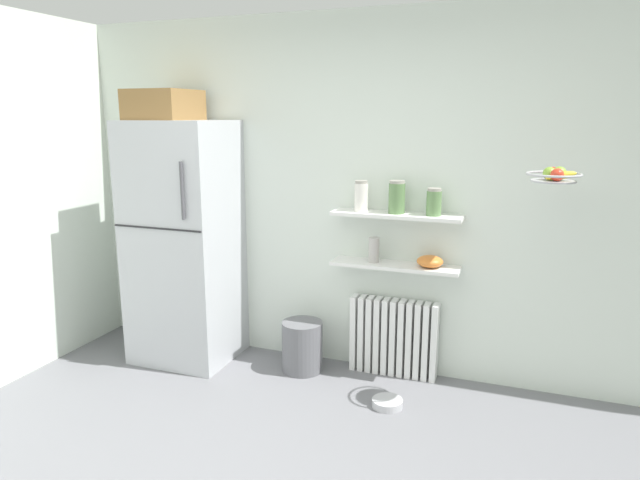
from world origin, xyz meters
TOP-DOWN VIEW (x-y plane):
  - ground_plane at (0.00, 0.50)m, footprint 7.04×7.04m
  - back_wall at (0.00, 2.05)m, footprint 7.04×0.10m
  - refrigerator at (-1.26, 1.68)m, footprint 0.74×0.67m
  - radiator at (0.34, 1.92)m, footprint 0.64×0.12m
  - wall_shelf_lower at (0.34, 1.89)m, footprint 0.91×0.22m
  - wall_shelf_upper at (0.34, 1.89)m, footprint 0.91×0.22m
  - storage_jar_0 at (0.09, 1.89)m, footprint 0.10×0.10m
  - storage_jar_1 at (0.34, 1.89)m, footprint 0.11×0.11m
  - storage_jar_2 at (0.60, 1.89)m, footprint 0.10×0.10m
  - vase at (0.19, 1.89)m, footprint 0.08×0.08m
  - shelf_bowl at (0.59, 1.89)m, footprint 0.18×0.18m
  - trash_bin at (-0.31, 1.74)m, footprint 0.30×0.30m
  - pet_food_bowl at (0.43, 1.43)m, footprint 0.20×0.20m
  - hanging_fruit_basket at (1.33, 1.59)m, footprint 0.31×0.31m

SIDE VIEW (x-z plane):
  - ground_plane at x=0.00m, z-range 0.00..0.00m
  - pet_food_bowl at x=0.43m, z-range 0.00..0.05m
  - trash_bin at x=-0.31m, z-range 0.00..0.38m
  - radiator at x=0.34m, z-range 0.00..0.57m
  - wall_shelf_lower at x=0.34m, z-range 0.83..0.85m
  - shelf_bowl at x=0.59m, z-range 0.85..0.93m
  - vase at x=0.19m, z-range 0.85..1.03m
  - refrigerator at x=-1.26m, z-range -0.06..2.00m
  - wall_shelf_upper at x=0.34m, z-range 1.19..1.22m
  - back_wall at x=0.00m, z-range 0.00..2.60m
  - storage_jar_2 at x=0.60m, z-range 1.21..1.40m
  - storage_jar_0 at x=0.09m, z-range 1.21..1.43m
  - storage_jar_1 at x=0.34m, z-range 1.21..1.44m
  - hanging_fruit_basket at x=1.33m, z-range 1.50..1.59m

